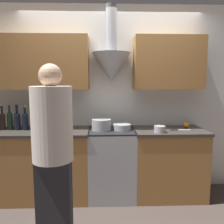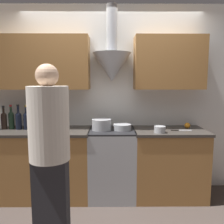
# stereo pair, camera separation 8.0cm
# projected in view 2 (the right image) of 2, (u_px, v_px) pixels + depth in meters

# --- Properties ---
(ground_plane) EXTENTS (12.00, 12.00, 0.00)m
(ground_plane) POSITION_uv_depth(u_px,v_px,m) (112.00, 208.00, 2.93)
(ground_plane) COLOR #423833
(wall_back) EXTENTS (8.40, 0.51, 2.60)m
(wall_back) POSITION_uv_depth(u_px,v_px,m) (106.00, 88.00, 3.33)
(wall_back) COLOR white
(wall_back) RESTS_ON ground_plane
(counter_left) EXTENTS (1.43, 0.62, 0.92)m
(counter_left) POSITION_uv_depth(u_px,v_px,m) (37.00, 163.00, 3.18)
(counter_left) COLOR #9E6B38
(counter_left) RESTS_ON ground_plane
(counter_right) EXTENTS (0.95, 0.62, 0.92)m
(counter_right) POSITION_uv_depth(u_px,v_px,m) (169.00, 163.00, 3.20)
(counter_right) COLOR #9E6B38
(counter_right) RESTS_ON ground_plane
(stove_range) EXTENTS (0.60, 0.60, 0.92)m
(stove_range) POSITION_uv_depth(u_px,v_px,m) (112.00, 163.00, 3.19)
(stove_range) COLOR #A8AAAF
(stove_range) RESTS_ON ground_plane
(wine_bottle_2) EXTENTS (0.08, 0.08, 0.31)m
(wine_bottle_2) POSITION_uv_depth(u_px,v_px,m) (4.00, 120.00, 3.16)
(wine_bottle_2) COLOR black
(wine_bottle_2) RESTS_ON counter_left
(wine_bottle_3) EXTENTS (0.07, 0.07, 0.33)m
(wine_bottle_3) POSITION_uv_depth(u_px,v_px,m) (11.00, 119.00, 3.16)
(wine_bottle_3) COLOR black
(wine_bottle_3) RESTS_ON counter_left
(wine_bottle_4) EXTENTS (0.08, 0.08, 0.33)m
(wine_bottle_4) POSITION_uv_depth(u_px,v_px,m) (19.00, 120.00, 3.14)
(wine_bottle_4) COLOR black
(wine_bottle_4) RESTS_ON counter_left
(wine_bottle_5) EXTENTS (0.07, 0.07, 0.32)m
(wine_bottle_5) POSITION_uv_depth(u_px,v_px,m) (26.00, 120.00, 3.14)
(wine_bottle_5) COLOR black
(wine_bottle_5) RESTS_ON counter_left
(wine_bottle_6) EXTENTS (0.07, 0.07, 0.31)m
(wine_bottle_6) POSITION_uv_depth(u_px,v_px,m) (34.00, 120.00, 3.14)
(wine_bottle_6) COLOR black
(wine_bottle_6) RESTS_ON counter_left
(wine_bottle_7) EXTENTS (0.07, 0.07, 0.35)m
(wine_bottle_7) POSITION_uv_depth(u_px,v_px,m) (41.00, 119.00, 3.15)
(wine_bottle_7) COLOR black
(wine_bottle_7) RESTS_ON counter_left
(wine_bottle_8) EXTENTS (0.07, 0.07, 0.32)m
(wine_bottle_8) POSITION_uv_depth(u_px,v_px,m) (48.00, 120.00, 3.14)
(wine_bottle_8) COLOR black
(wine_bottle_8) RESTS_ON counter_left
(stock_pot) EXTENTS (0.25, 0.25, 0.14)m
(stock_pot) POSITION_uv_depth(u_px,v_px,m) (102.00, 125.00, 3.11)
(stock_pot) COLOR #A8AAAF
(stock_pot) RESTS_ON stove_range
(mixing_bowl) EXTENTS (0.23, 0.23, 0.08)m
(mixing_bowl) POSITION_uv_depth(u_px,v_px,m) (122.00, 127.00, 3.11)
(mixing_bowl) COLOR #A8AAAF
(mixing_bowl) RESTS_ON stove_range
(orange_fruit) EXTENTS (0.08, 0.08, 0.08)m
(orange_fruit) POSITION_uv_depth(u_px,v_px,m) (187.00, 125.00, 3.23)
(orange_fruit) COLOR orange
(orange_fruit) RESTS_ON counter_right
(saucepan) EXTENTS (0.14, 0.14, 0.08)m
(saucepan) POSITION_uv_depth(u_px,v_px,m) (160.00, 129.00, 2.95)
(saucepan) COLOR #A8AAAF
(saucepan) RESTS_ON counter_right
(chefs_knife) EXTENTS (0.27, 0.04, 0.01)m
(chefs_knife) POSITION_uv_depth(u_px,v_px,m) (181.00, 130.00, 3.07)
(chefs_knife) COLOR silver
(chefs_knife) RESTS_ON counter_right
(person_foreground_left) EXTENTS (0.33, 0.33, 1.70)m
(person_foreground_left) POSITION_uv_depth(u_px,v_px,m) (50.00, 157.00, 1.94)
(person_foreground_left) COLOR #28282D
(person_foreground_left) RESTS_ON ground_plane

